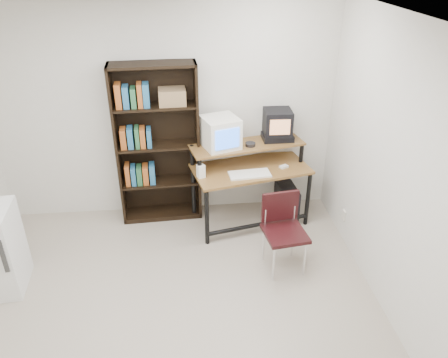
{
  "coord_description": "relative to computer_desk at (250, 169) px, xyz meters",
  "views": [
    {
      "loc": [
        0.2,
        -2.9,
        3.08
      ],
      "look_at": [
        0.6,
        1.1,
        0.88
      ],
      "focal_mm": 35.0,
      "sensor_mm": 36.0,
      "label": 1
    }
  ],
  "objects": [
    {
      "name": "computer_desk",
      "position": [
        0.0,
        0.0,
        0.0
      ],
      "size": [
        1.45,
        0.95,
        0.98
      ],
      "rotation": [
        0.0,
        0.0,
        0.22
      ],
      "color": "brown",
      "rests_on": "floor"
    },
    {
      "name": "crt_tv",
      "position": [
        0.35,
        0.21,
        0.5
      ],
      "size": [
        0.32,
        0.33,
        0.3
      ],
      "rotation": [
        0.0,
        0.0,
        -0.02
      ],
      "color": "black",
      "rests_on": "vcr"
    },
    {
      "name": "cd_spindle",
      "position": [
        0.0,
        0.05,
        0.29
      ],
      "size": [
        0.12,
        0.12,
        0.05
      ],
      "primitive_type": "cylinder",
      "rotation": [
        0.0,
        0.0,
        0.03
      ],
      "color": "#26262B",
      "rests_on": "computer_desk"
    },
    {
      "name": "wall_outlet",
      "position": [
        1.03,
        -0.47,
        -0.4
      ],
      "size": [
        0.02,
        0.08,
        0.12
      ],
      "primitive_type": "cube",
      "color": "beige",
      "rests_on": "right_wall"
    },
    {
      "name": "crt_monitor",
      "position": [
        -0.34,
        0.07,
        0.45
      ],
      "size": [
        0.48,
        0.48,
        0.36
      ],
      "rotation": [
        0.0,
        0.0,
        0.32
      ],
      "color": "white",
      "rests_on": "computer_desk"
    },
    {
      "name": "desk_speaker",
      "position": [
        -0.59,
        -0.2,
        0.1
      ],
      "size": [
        0.1,
        0.1,
        0.17
      ],
      "primitive_type": "cube",
      "rotation": [
        0.0,
        0.0,
        0.38
      ],
      "color": "white",
      "rests_on": "computer_desk"
    },
    {
      "name": "mouse",
      "position": [
        0.39,
        -0.05,
        0.04
      ],
      "size": [
        0.12,
        0.1,
        0.03
      ],
      "primitive_type": "cube",
      "rotation": [
        0.0,
        0.0,
        0.46
      ],
      "color": "white",
      "rests_on": "mousepad"
    },
    {
      "name": "ceiling",
      "position": [
        -0.96,
        -1.62,
        1.9
      ],
      "size": [
        4.0,
        4.0,
        0.01
      ],
      "primitive_type": "cube",
      "color": "white",
      "rests_on": "back_wall"
    },
    {
      "name": "floor",
      "position": [
        -0.96,
        -1.62,
        -0.71
      ],
      "size": [
        4.0,
        4.0,
        0.01
      ],
      "primitive_type": "cube",
      "color": "#B0A492",
      "rests_on": "ground"
    },
    {
      "name": "mousepad",
      "position": [
        0.4,
        -0.06,
        0.02
      ],
      "size": [
        0.27,
        0.25,
        0.01
      ],
      "primitive_type": "cube",
      "rotation": [
        0.0,
        0.0,
        0.41
      ],
      "color": "black",
      "rests_on": "computer_desk"
    },
    {
      "name": "school_chair",
      "position": [
        0.22,
        -0.89,
        -0.19
      ],
      "size": [
        0.47,
        0.47,
        0.83
      ],
      "rotation": [
        0.0,
        0.0,
        0.14
      ],
      "color": "black",
      "rests_on": "floor"
    },
    {
      "name": "right_wall",
      "position": [
        1.04,
        -1.62,
        0.6
      ],
      "size": [
        0.01,
        4.0,
        2.6
      ],
      "primitive_type": "cube",
      "color": "silver",
      "rests_on": "floor"
    },
    {
      "name": "pc_tower",
      "position": [
        0.48,
        0.03,
        -0.49
      ],
      "size": [
        0.24,
        0.46,
        0.42
      ],
      "primitive_type": "cube",
      "rotation": [
        0.0,
        0.0,
        0.08
      ],
      "color": "black",
      "rests_on": "floor"
    },
    {
      "name": "vcr",
      "position": [
        0.35,
        0.21,
        0.31
      ],
      "size": [
        0.36,
        0.27,
        0.08
      ],
      "primitive_type": "cube",
      "rotation": [
        0.0,
        0.0,
        0.02
      ],
      "color": "black",
      "rests_on": "computer_desk"
    },
    {
      "name": "keyboard",
      "position": [
        -0.04,
        -0.2,
        0.04
      ],
      "size": [
        0.49,
        0.25,
        0.03
      ],
      "primitive_type": "cube",
      "rotation": [
        0.0,
        0.0,
        0.09
      ],
      "color": "white",
      "rests_on": "computer_desk"
    },
    {
      "name": "bookshelf",
      "position": [
        -1.08,
        0.24,
        0.28
      ],
      "size": [
        0.98,
        0.37,
        1.93
      ],
      "rotation": [
        0.0,
        0.0,
        0.05
      ],
      "color": "black",
      "rests_on": "floor"
    },
    {
      "name": "back_wall",
      "position": [
        -0.96,
        0.38,
        0.6
      ],
      "size": [
        4.0,
        0.01,
        2.6
      ],
      "primitive_type": "cube",
      "color": "silver",
      "rests_on": "floor"
    }
  ]
}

